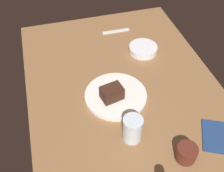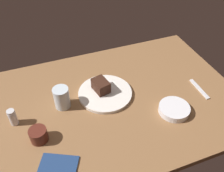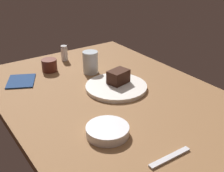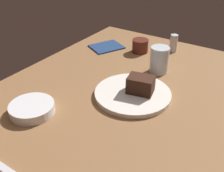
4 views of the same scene
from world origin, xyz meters
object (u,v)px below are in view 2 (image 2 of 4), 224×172
(water_glass, at_px, (62,98))
(folded_napkin, at_px, (58,168))
(dessert_spoon, at_px, (199,89))
(side_bowl, at_px, (174,109))
(chocolate_cake_slice, at_px, (101,86))
(salt_shaker, at_px, (13,117))
(dessert_plate, at_px, (105,93))
(coffee_cup, at_px, (39,135))

(water_glass, distance_m, folded_napkin, 0.33)
(dessert_spoon, bearing_deg, side_bowl, -66.62)
(water_glass, relative_size, side_bowl, 0.75)
(dessert_spoon, bearing_deg, chocolate_cake_slice, -107.51)
(dessert_spoon, distance_m, folded_napkin, 0.78)
(chocolate_cake_slice, xyz_separation_m, salt_shaker, (-0.42, -0.05, -0.01))
(salt_shaker, xyz_separation_m, water_glass, (0.22, 0.03, 0.01))
(dessert_plate, relative_size, folded_napkin, 1.84)
(side_bowl, distance_m, coffee_cup, 0.61)
(coffee_cup, distance_m, folded_napkin, 0.17)
(side_bowl, bearing_deg, dessert_spoon, 22.72)
(water_glass, height_order, folded_napkin, water_glass)
(water_glass, distance_m, coffee_cup, 0.20)
(side_bowl, bearing_deg, chocolate_cake_slice, 138.75)
(coffee_cup, bearing_deg, chocolate_cake_slice, 28.39)
(salt_shaker, height_order, water_glass, water_glass)
(chocolate_cake_slice, bearing_deg, dessert_spoon, -18.17)
(coffee_cup, xyz_separation_m, dessert_spoon, (0.80, 0.02, -0.03))
(chocolate_cake_slice, xyz_separation_m, folded_napkin, (-0.29, -0.34, -0.04))
(side_bowl, bearing_deg, dessert_plate, 139.87)
(coffee_cup, height_order, folded_napkin, coffee_cup)
(salt_shaker, xyz_separation_m, coffee_cup, (0.09, -0.13, -0.01))
(dessert_plate, relative_size, water_glass, 2.50)
(salt_shaker, relative_size, folded_napkin, 0.56)
(dessert_plate, bearing_deg, dessert_spoon, -16.28)
(coffee_cup, relative_size, folded_napkin, 0.51)
(side_bowl, bearing_deg, folded_napkin, -170.19)
(dessert_plate, height_order, chocolate_cake_slice, chocolate_cake_slice)
(salt_shaker, xyz_separation_m, dessert_spoon, (0.89, -0.10, -0.04))
(water_glass, height_order, dessert_spoon, water_glass)
(salt_shaker, height_order, dessert_spoon, salt_shaker)
(chocolate_cake_slice, distance_m, dessert_spoon, 0.50)
(dessert_plate, distance_m, chocolate_cake_slice, 0.05)
(dessert_plate, xyz_separation_m, dessert_spoon, (0.46, -0.13, -0.00))
(coffee_cup, bearing_deg, side_bowl, -5.86)
(dessert_plate, relative_size, salt_shaker, 3.30)
(chocolate_cake_slice, relative_size, water_glass, 0.83)
(side_bowl, height_order, folded_napkin, side_bowl)
(coffee_cup, bearing_deg, salt_shaker, 125.72)
(salt_shaker, bearing_deg, dessert_spoon, -6.58)
(dessert_plate, distance_m, folded_napkin, 0.44)
(salt_shaker, height_order, folded_napkin, salt_shaker)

